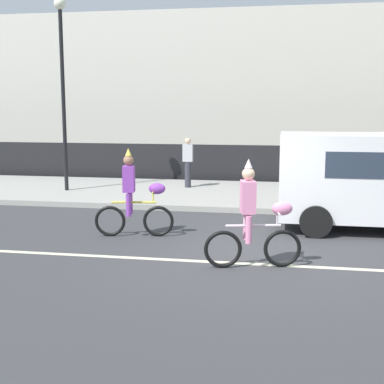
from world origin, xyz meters
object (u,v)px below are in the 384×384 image
object	(u,v)px
parade_cyclist_pink	(254,221)
parade_cyclist_purple	(134,198)
street_lamp_post	(62,67)
pedestrian_onlooker	(188,161)

from	to	relation	value
parade_cyclist_pink	parade_cyclist_purple	bearing A→B (deg)	145.83
parade_cyclist_pink	street_lamp_post	distance (m)	9.72
parade_cyclist_purple	street_lamp_post	bearing A→B (deg)	126.87
parade_cyclist_purple	street_lamp_post	xyz separation A→B (m)	(-3.65, 4.86, 3.15)
parade_cyclist_purple	pedestrian_onlooker	bearing A→B (deg)	89.69
parade_cyclist_purple	parade_cyclist_pink	world-z (taller)	same
parade_cyclist_purple	pedestrian_onlooker	distance (m)	6.14
parade_cyclist_pink	street_lamp_post	world-z (taller)	street_lamp_post
parade_cyclist_purple	pedestrian_onlooker	xyz separation A→B (m)	(0.03, 6.13, 0.17)
pedestrian_onlooker	street_lamp_post	bearing A→B (deg)	-160.89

